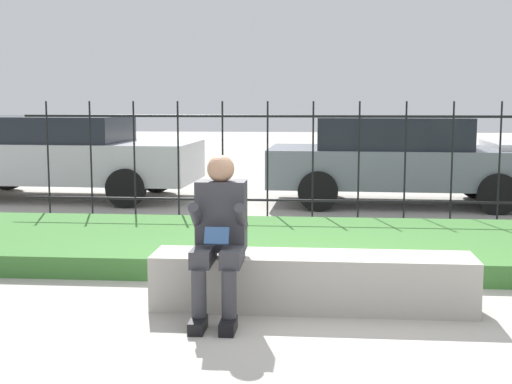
{
  "coord_description": "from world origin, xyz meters",
  "views": [
    {
      "loc": [
        0.07,
        -5.54,
        1.66
      ],
      "look_at": [
        -0.47,
        0.57,
        0.85
      ],
      "focal_mm": 50.0,
      "sensor_mm": 36.0,
      "label": 1
    }
  ],
  "objects": [
    {
      "name": "iron_fence",
      "position": [
        -0.0,
        3.77,
        0.85
      ],
      "size": [
        7.74,
        0.03,
        1.63
      ],
      "color": "black",
      "rests_on": "ground_plane"
    },
    {
      "name": "car_parked_center",
      "position": [
        1.35,
        5.8,
        0.73
      ],
      "size": [
        4.22,
        2.03,
        1.37
      ],
      "rotation": [
        0.0,
        0.0,
        -0.03
      ],
      "color": "slate",
      "rests_on": "ground_plane"
    },
    {
      "name": "stone_bench",
      "position": [
        0.03,
        0.0,
        0.19
      ],
      "size": [
        2.54,
        0.5,
        0.44
      ],
      "color": "#ADA89E",
      "rests_on": "ground_plane"
    },
    {
      "name": "grass_berm",
      "position": [
        0.0,
        1.94,
        0.1
      ],
      "size": [
        9.74,
        2.47,
        0.21
      ],
      "color": "#3D7533",
      "rests_on": "ground_plane"
    },
    {
      "name": "car_parked_left",
      "position": [
        -4.28,
        6.02,
        0.73
      ],
      "size": [
        4.62,
        2.14,
        1.37
      ],
      "rotation": [
        0.0,
        0.0,
        -0.04
      ],
      "color": "#B7B7BC",
      "rests_on": "ground_plane"
    },
    {
      "name": "ground_plane",
      "position": [
        0.0,
        0.0,
        0.0
      ],
      "size": [
        60.0,
        60.0,
        0.0
      ],
      "primitive_type": "plane",
      "color": "#A8A399"
    },
    {
      "name": "person_seated_reader",
      "position": [
        -0.67,
        -0.28,
        0.67
      ],
      "size": [
        0.42,
        0.73,
        1.24
      ],
      "color": "black",
      "rests_on": "ground_plane"
    }
  ]
}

